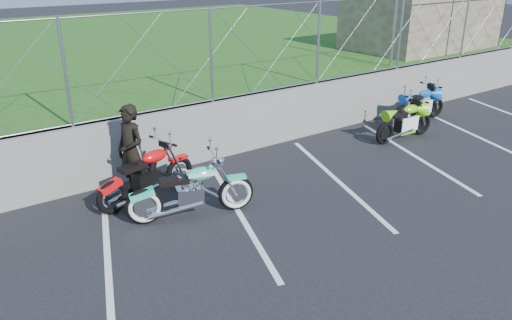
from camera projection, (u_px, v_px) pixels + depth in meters
ground at (272, 235)px, 8.14m from camera, size 90.00×90.00×0.00m
retaining_wall at (173, 139)px, 10.54m from camera, size 30.00×0.22×1.30m
grass_field at (49, 63)px, 18.11m from camera, size 30.00×20.00×1.30m
stone_building at (421, 21)px, 17.08m from camera, size 5.00×3.00×1.80m
chain_link_fence at (168, 61)px, 9.92m from camera, size 28.00×0.03×2.00m
sign_pole at (396, 12)px, 13.88m from camera, size 0.08×0.08×3.00m
parking_lines at (291, 194)px, 9.54m from camera, size 18.29×4.31×0.01m
cruiser_turquoise at (193, 193)px, 8.58m from camera, size 2.20×0.83×1.12m
naked_orange at (148, 176)px, 9.21m from camera, size 2.11×0.74×1.06m
sportbike_green at (405, 123)px, 12.31m from camera, size 1.90×0.67×0.98m
sportbike_blue at (420, 106)px, 13.68m from camera, size 1.91×0.68×0.99m
person_standing at (131, 152)px, 9.18m from camera, size 0.58×0.74×1.78m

